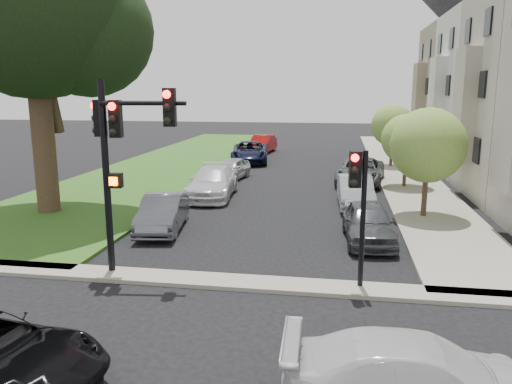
% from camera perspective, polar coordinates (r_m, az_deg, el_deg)
% --- Properties ---
extents(ground, '(140.00, 140.00, 0.00)m').
position_cam_1_polar(ground, '(12.24, -3.95, -13.99)').
color(ground, black).
rests_on(ground, ground).
extents(grass_strip, '(8.00, 44.00, 0.12)m').
position_cam_1_polar(grass_strip, '(36.98, -9.00, 3.40)').
color(grass_strip, '#355A20').
rests_on(grass_strip, ground).
extents(sidewalk_right, '(3.50, 44.00, 0.12)m').
position_cam_1_polar(sidewalk_right, '(35.36, 16.05, 2.71)').
color(sidewalk_right, gray).
rests_on(sidewalk_right, ground).
extents(sidewalk_cross, '(60.00, 1.00, 0.12)m').
position_cam_1_polar(sidewalk_cross, '(14.00, -2.04, -10.28)').
color(sidewalk_cross, gray).
rests_on(sidewalk_cross, ground).
extents(house_c, '(7.70, 7.55, 15.97)m').
position_cam_1_polar(house_c, '(35.16, 26.40, 13.18)').
color(house_c, silver).
rests_on(house_c, ground).
extents(house_d, '(7.70, 7.55, 15.97)m').
position_cam_1_polar(house_d, '(42.41, 23.45, 12.97)').
color(house_d, gray).
rests_on(house_d, ground).
extents(small_tree_a, '(3.06, 3.06, 4.58)m').
position_cam_1_polar(small_tree_a, '(21.49, 19.06, 5.05)').
color(small_tree_a, black).
rests_on(small_tree_a, ground).
extents(small_tree_b, '(2.68, 2.68, 4.02)m').
position_cam_1_polar(small_tree_b, '(27.96, 16.84, 5.81)').
color(small_tree_b, black).
rests_on(small_tree_b, ground).
extents(small_tree_c, '(2.88, 2.88, 4.32)m').
position_cam_1_polar(small_tree_c, '(35.36, 15.35, 7.35)').
color(small_tree_c, black).
rests_on(small_tree_c, ground).
extents(traffic_signal_main, '(2.73, 0.71, 5.57)m').
position_cam_1_polar(traffic_signal_main, '(14.34, -15.31, 5.44)').
color(traffic_signal_main, black).
rests_on(traffic_signal_main, ground).
extents(traffic_signal_secondary, '(0.49, 0.40, 3.76)m').
position_cam_1_polar(traffic_signal_secondary, '(13.20, 11.68, -0.23)').
color(traffic_signal_secondary, black).
rests_on(traffic_signal_secondary, ground).
extents(car_cross_far, '(4.66, 2.03, 1.33)m').
position_cam_1_polar(car_cross_far, '(9.07, 18.49, -19.67)').
color(car_cross_far, silver).
rests_on(car_cross_far, ground).
extents(car_parked_0, '(1.92, 4.22, 1.40)m').
position_cam_1_polar(car_parked_0, '(17.98, 12.74, -3.41)').
color(car_parked_0, '#3F4247').
rests_on(car_parked_0, ground).
extents(car_parked_1, '(1.71, 4.34, 1.41)m').
position_cam_1_polar(car_parked_1, '(23.21, 11.28, 0.04)').
color(car_parked_1, '#999BA0').
rests_on(car_parked_1, ground).
extents(car_parked_2, '(3.11, 5.52, 1.46)m').
position_cam_1_polar(car_parked_2, '(28.91, 11.86, 2.35)').
color(car_parked_2, '#3F4247').
rests_on(car_parked_2, ground).
extents(car_parked_5, '(2.06, 4.31, 1.36)m').
position_cam_1_polar(car_parked_5, '(19.27, -10.62, -2.37)').
color(car_parked_5, '#3F4247').
rests_on(car_parked_5, ground).
extents(car_parked_6, '(2.45, 5.26, 1.49)m').
position_cam_1_polar(car_parked_6, '(24.84, -4.99, 1.08)').
color(car_parked_6, silver).
rests_on(car_parked_6, ground).
extents(car_parked_7, '(2.05, 3.97, 1.29)m').
position_cam_1_polar(car_parked_7, '(29.71, -2.91, 2.67)').
color(car_parked_7, '#999BA0').
rests_on(car_parked_7, ground).
extents(car_parked_8, '(3.33, 5.84, 1.54)m').
position_cam_1_polar(car_parked_8, '(36.60, -0.74, 4.58)').
color(car_parked_8, black).
rests_on(car_parked_8, ground).
extents(car_parked_9, '(2.06, 4.63, 1.48)m').
position_cam_1_polar(car_parked_9, '(42.33, 0.71, 5.51)').
color(car_parked_9, maroon).
rests_on(car_parked_9, ground).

